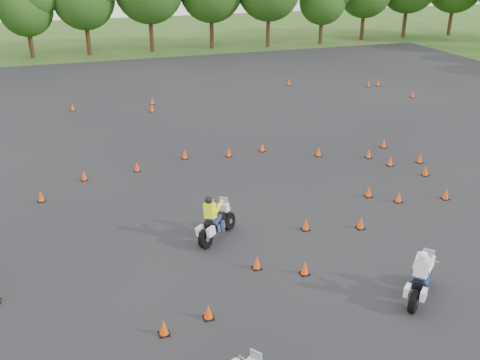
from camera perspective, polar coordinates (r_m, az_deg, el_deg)
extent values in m
plane|color=#2D5119|center=(18.75, 3.90, -8.04)|extent=(140.00, 140.00, 0.00)
plane|color=black|center=(23.75, -1.53, -0.80)|extent=(62.00, 62.00, 0.00)
cone|color=#F8490A|center=(29.45, 15.09, 3.78)|extent=(0.26, 0.26, 0.45)
cone|color=#F8490A|center=(42.51, 13.58, 9.95)|extent=(0.26, 0.26, 0.45)
cone|color=#F8490A|center=(42.06, 5.24, 10.36)|extent=(0.26, 0.26, 0.45)
cone|color=#F8490A|center=(23.29, 16.57, -1.75)|extent=(0.26, 0.26, 0.45)
cone|color=#F8490A|center=(36.75, -17.42, 7.42)|extent=(0.26, 0.26, 0.45)
cone|color=#F8490A|center=(15.79, -3.41, -13.85)|extent=(0.26, 0.26, 0.45)
cone|color=#F8490A|center=(42.98, 14.54, 10.00)|extent=(0.26, 0.26, 0.45)
cone|color=#F8490A|center=(35.32, -9.38, 7.56)|extent=(0.26, 0.26, 0.45)
cone|color=#F8490A|center=(40.19, 17.95, 8.69)|extent=(0.26, 0.26, 0.45)
cone|color=#F8490A|center=(25.43, -16.32, 0.46)|extent=(0.26, 0.26, 0.45)
cone|color=#F8490A|center=(17.75, 6.93, -9.31)|extent=(0.26, 0.26, 0.45)
cone|color=#F8490A|center=(25.87, -10.94, 1.41)|extent=(0.26, 0.26, 0.45)
cone|color=#F8490A|center=(27.21, -1.21, 2.98)|extent=(0.26, 0.26, 0.45)
cone|color=#F8490A|center=(27.07, -5.92, 2.75)|extent=(0.26, 0.26, 0.45)
cone|color=#F8490A|center=(20.79, 12.76, -4.50)|extent=(0.26, 0.26, 0.45)
cone|color=#F8490A|center=(23.45, 13.57, -1.22)|extent=(0.26, 0.26, 0.45)
cone|color=#F8490A|center=(27.87, 18.65, 2.21)|extent=(0.26, 0.26, 0.45)
cone|color=#F8490A|center=(17.91, 1.82, -8.79)|extent=(0.26, 0.26, 0.45)
cone|color=#F8490A|center=(15.36, -8.15, -15.33)|extent=(0.26, 0.26, 0.45)
cone|color=#F8490A|center=(26.38, 19.19, 0.92)|extent=(0.26, 0.26, 0.45)
cone|color=#F8490A|center=(20.34, 7.02, -4.72)|extent=(0.26, 0.26, 0.45)
cone|color=#F8490A|center=(27.79, 13.57, 2.75)|extent=(0.26, 0.26, 0.45)
cone|color=#F8490A|center=(27.55, 8.38, 2.99)|extent=(0.26, 0.26, 0.45)
cone|color=#F8490A|center=(24.21, 21.12, -1.41)|extent=(0.26, 0.26, 0.45)
cone|color=#F8490A|center=(27.06, 15.74, 1.94)|extent=(0.26, 0.26, 0.45)
cone|color=#F8490A|center=(23.89, -20.48, -1.65)|extent=(0.26, 0.26, 0.45)
cone|color=#F8490A|center=(37.03, -9.35, 8.31)|extent=(0.26, 0.26, 0.45)
cone|color=#F8490A|center=(27.92, 2.39, 3.52)|extent=(0.26, 0.26, 0.45)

